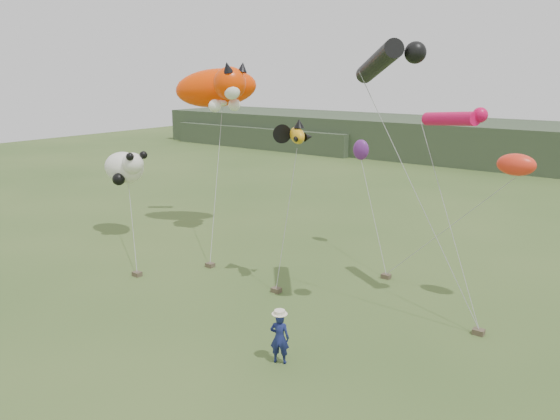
{
  "coord_description": "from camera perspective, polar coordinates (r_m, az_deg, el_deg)",
  "views": [
    {
      "loc": [
        11.52,
        -12.36,
        8.88
      ],
      "look_at": [
        0.09,
        3.0,
        4.06
      ],
      "focal_mm": 35.0,
      "sensor_mm": 36.0,
      "label": 1
    }
  ],
  "objects": [
    {
      "name": "ground",
      "position": [
        19.09,
        -5.77,
        -13.66
      ],
      "size": [
        120.0,
        120.0,
        0.0
      ],
      "primitive_type": "plane",
      "color": "#385123",
      "rests_on": "ground"
    },
    {
      "name": "headland",
      "position": [
        59.31,
        22.25,
        6.36
      ],
      "size": [
        90.0,
        13.0,
        4.0
      ],
      "color": "#2D3D28",
      "rests_on": "ground"
    },
    {
      "name": "festival_attendant",
      "position": [
        17.49,
        -0.04,
        -13.22
      ],
      "size": [
        0.73,
        0.62,
        1.69
      ],
      "primitive_type": "imported",
      "rotation": [
        0.0,
        0.0,
        3.56
      ],
      "color": "navy",
      "rests_on": "ground"
    },
    {
      "name": "sandbag_anchors",
      "position": [
        23.46,
        0.88,
        -7.84
      ],
      "size": [
        14.5,
        6.74,
        0.2
      ],
      "color": "brown",
      "rests_on": "ground"
    },
    {
      "name": "cat_kite",
      "position": [
        30.97,
        -6.44,
        12.58
      ],
      "size": [
        6.17,
        4.26,
        2.68
      ],
      "color": "#FF3A00",
      "rests_on": "ground"
    },
    {
      "name": "fish_kite",
      "position": [
        22.01,
        1.16,
        7.95
      ],
      "size": [
        2.15,
        1.41,
        1.04
      ],
      "color": "orange",
      "rests_on": "ground"
    },
    {
      "name": "tube_kites",
      "position": [
        20.14,
        13.26,
        13.08
      ],
      "size": [
        4.71,
        5.08,
        3.1
      ],
      "color": "black",
      "rests_on": "ground"
    },
    {
      "name": "panda_kite",
      "position": [
        31.1,
        -15.87,
        4.32
      ],
      "size": [
        3.03,
        1.96,
        1.89
      ],
      "color": "white",
      "rests_on": "ground"
    },
    {
      "name": "misc_kites",
      "position": [
        23.52,
        17.56,
        5.15
      ],
      "size": [
        9.19,
        3.84,
        1.38
      ],
      "color": "red",
      "rests_on": "ground"
    }
  ]
}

